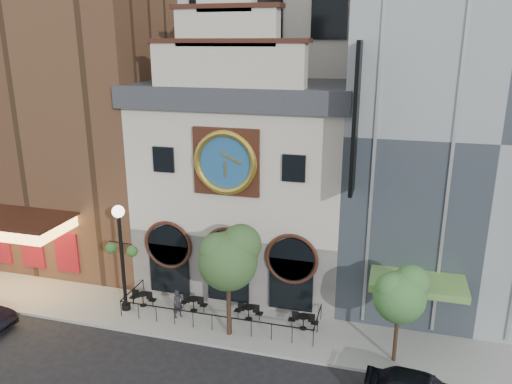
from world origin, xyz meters
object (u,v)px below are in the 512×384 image
object	(u,v)px
bistro_0	(143,298)
tree_right	(401,293)
pedestrian	(178,304)
bistro_1	(194,303)
lamppost	(121,247)
tree_left	(229,256)
bistro_3	(303,321)
bistro_2	(249,312)

from	to	relation	value
bistro_0	tree_right	distance (m)	14.27
pedestrian	tree_right	world-z (taller)	tree_right
bistro_1	pedestrian	distance (m)	1.06
bistro_0	lamppost	xyz separation A→B (m)	(-0.74, -0.61, 3.34)
tree_left	tree_right	distance (m)	8.22
bistro_0	tree_left	xyz separation A→B (m)	(5.69, -1.37, 3.88)
bistro_1	bistro_3	distance (m)	6.22
bistro_3	bistro_0	bearing A→B (deg)	-179.40
bistro_2	pedestrian	xyz separation A→B (m)	(-3.76, -0.82, 0.33)
tree_right	bistro_3	bearing A→B (deg)	162.65
bistro_2	lamppost	size ratio (longest dim) A/B	0.26
bistro_0	bistro_3	bearing A→B (deg)	0.60
bistro_2	bistro_1	bearing A→B (deg)	179.69
bistro_2	tree_right	distance (m)	8.41
pedestrian	bistro_2	bearing A→B (deg)	-35.48
tree_left	tree_right	world-z (taller)	tree_left
bistro_0	bistro_3	distance (m)	9.21
bistro_1	tree_left	bearing A→B (deg)	-30.94
bistro_2	pedestrian	size ratio (longest dim) A/B	0.99
bistro_1	lamppost	bearing A→B (deg)	-167.11
tree_left	tree_right	xyz separation A→B (m)	(8.18, 0.01, -0.82)
bistro_2	tree_right	world-z (taller)	tree_right
bistro_0	bistro_1	size ratio (longest dim) A/B	1.00
bistro_2	tree_right	bearing A→B (deg)	-11.70
bistro_0	bistro_3	xyz separation A→B (m)	(9.21, 0.10, 0.00)
bistro_0	bistro_2	bearing A→B (deg)	2.13
bistro_0	pedestrian	bearing A→B (deg)	-13.53
lamppost	tree_right	bearing A→B (deg)	0.63
bistro_1	tree_right	world-z (taller)	tree_right
bistro_3	bistro_2	bearing A→B (deg)	177.46
bistro_2	lamppost	distance (m)	7.74
pedestrian	lamppost	world-z (taller)	lamppost
bistro_2	lamppost	world-z (taller)	lamppost
lamppost	bistro_2	bearing A→B (deg)	10.45
bistro_3	lamppost	size ratio (longest dim) A/B	0.26
bistro_0	tree_right	size ratio (longest dim) A/B	0.33
bistro_1	tree_left	world-z (taller)	tree_left
pedestrian	tree_left	xyz separation A→B (m)	(3.25, -0.78, 3.54)
bistro_0	tree_right	xyz separation A→B (m)	(13.87, -1.36, 3.06)
bistro_1	bistro_3	world-z (taller)	same
bistro_1	tree_left	distance (m)	4.99
bistro_3	pedestrian	world-z (taller)	pedestrian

